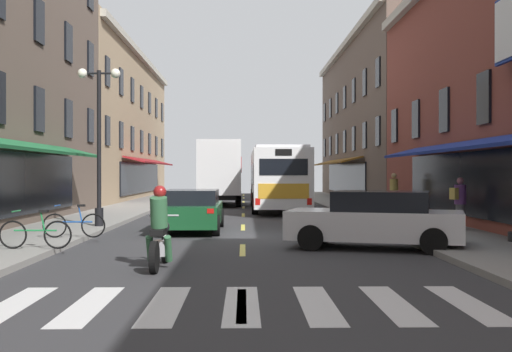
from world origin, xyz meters
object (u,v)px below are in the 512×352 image
Objects in this scene: transit_bus at (277,178)px; sedan_mid at (376,220)px; box_truck at (220,172)px; pedestrian_near at (460,202)px; sedan_near at (192,210)px; sedan_far at (223,188)px; street_lamp_twin at (99,139)px; pedestrian_mid at (394,193)px; bicycle_mid at (74,224)px; motorcycle_rider at (160,233)px; bicycle_near at (35,233)px.

transit_bus is 16.69m from sedan_mid.
box_truck is 19.54m from pedestrian_near.
sedan_near is 1.01× the size of sedan_far.
street_lamp_twin is (-3.15, 0.51, 2.35)m from sedan_near.
sedan_mid is 12.04m from pedestrian_mid.
sedan_mid reaches higher than sedan_near.
street_lamp_twin reaches higher than pedestrian_mid.
street_lamp_twin reaches higher than pedestrian_near.
street_lamp_twin is at bearing 146.82° from sedan_mid.
sedan_near is 2.60× the size of pedestrian_mid.
bicycle_mid is 11.63m from pedestrian_near.
sedan_far is (-3.30, 15.64, -0.92)m from transit_bus.
pedestrian_mid reaches higher than motorcycle_rider.
pedestrian_mid is at bearing 60.86° from motorcycle_rider.
transit_bus is 2.49× the size of sedan_near.
pedestrian_near reaches higher than motorcycle_rider.
bicycle_near is at bearing -95.59° from sedan_far.
sedan_near is 2.68× the size of bicycle_mid.
box_truck is 20.30m from bicycle_mid.
pedestrian_near is 7.80m from pedestrian_mid.
pedestrian_near reaches higher than sedan_near.
pedestrian_mid is (8.23, 6.77, 0.35)m from sedan_near.
street_lamp_twin reaches higher than box_truck.
pedestrian_mid is at bearing 39.44° from sedan_near.
bicycle_near is at bearing -118.39° from sedan_near.
bicycle_near is at bearing 146.15° from motorcycle_rider.
motorcycle_rider is (-3.38, -19.74, -0.94)m from transit_bus.
sedan_near is 0.87× the size of street_lamp_twin.
sedan_near is 7.99m from motorcycle_rider.
street_lamp_twin reaches higher than sedan_mid.
box_truck is 1.38× the size of street_lamp_twin.
bicycle_mid is at bearing -131.82° from sedan_near.
transit_bus reaches higher than sedan_mid.
bicycle_mid is at bearing 173.37° from pedestrian_mid.
box_truck reaches higher than bicycle_near.
pedestrian_near is at bearing -65.17° from box_truck.
box_truck is at bearing 102.50° from sedan_mid.
box_truck is 22.85m from bicycle_near.
box_truck is at bearing 78.15° from street_lamp_twin.
transit_bus is 18.83m from bicycle_near.
bicycle_mid is (-6.35, -15.06, -1.15)m from transit_bus.
transit_bus is 2.51× the size of sedan_far.
sedan_mid is 5.12m from pedestrian_near.
sedan_near is at bearing 90.03° from motorcycle_rider.
sedan_far is (-4.93, 32.22, 0.00)m from sedan_mid.
sedan_far is (0.09, 27.39, 0.04)m from sedan_near.
sedan_far is at bearing 89.87° from motorcycle_rider.
transit_bus is at bearing 69.58° from bicycle_near.
sedan_near is 3.96m from street_lamp_twin.
sedan_mid is 5.92m from motorcycle_rider.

